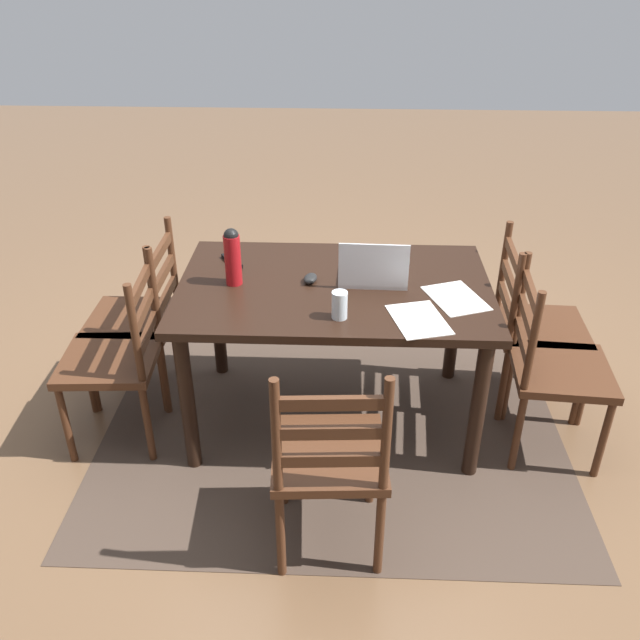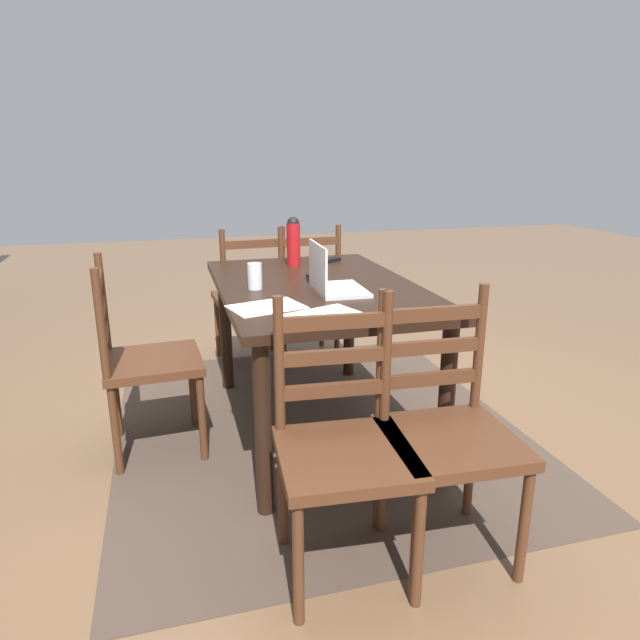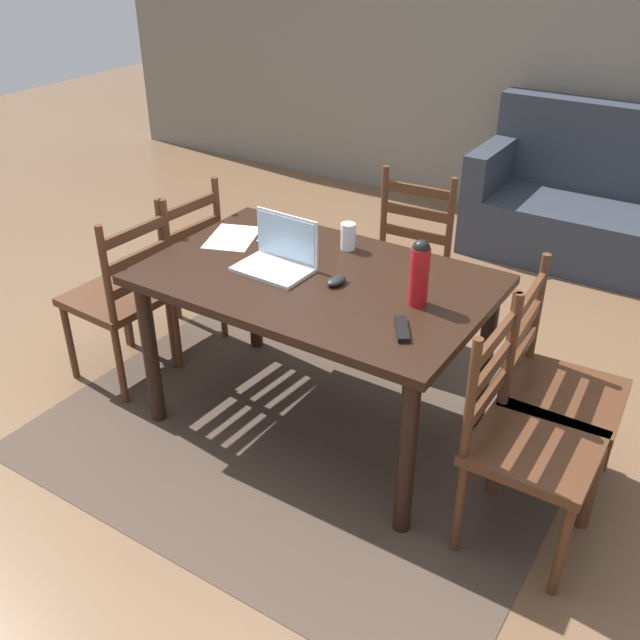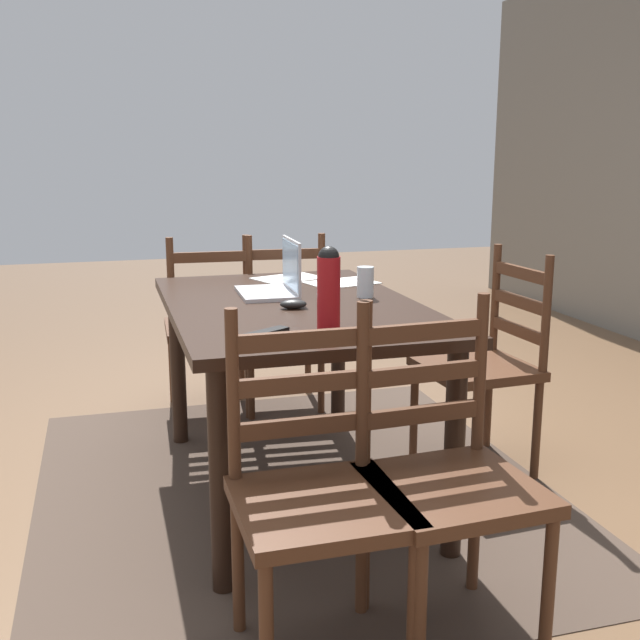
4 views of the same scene
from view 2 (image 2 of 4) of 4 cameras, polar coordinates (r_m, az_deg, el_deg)
name	(u,v)px [view 2 (image 2 of 4)]	position (r m, az deg, el deg)	size (l,w,h in m)	color
ground_plane	(317,427)	(3.05, -0.32, -10.71)	(14.00, 14.00, 0.00)	brown
area_rug	(317,426)	(3.05, -0.32, -10.66)	(2.31, 2.03, 0.01)	#47382D
dining_table	(317,303)	(2.81, -0.34, 1.68)	(1.47, 0.94, 0.78)	black
chair_far_head	(144,360)	(2.78, -17.36, -3.92)	(0.47, 0.47, 0.95)	#4C2B19
chair_left_far	(343,447)	(1.93, 2.36, -12.68)	(0.47, 0.47, 0.95)	#4C2B19
chair_left_near	(446,432)	(2.06, 12.57, -11.02)	(0.46, 0.46, 0.95)	#4C2B19
chair_right_near	(304,295)	(3.86, -1.60, 2.58)	(0.44, 0.44, 0.95)	#4C2B19
chair_right_far	(250,298)	(3.79, -7.11, 2.19)	(0.47, 0.47, 0.95)	#4C2B19
laptop	(330,280)	(2.61, 1.06, 4.09)	(0.33, 0.23, 0.23)	silver
water_bottle	(293,241)	(3.20, -2.70, 8.01)	(0.08, 0.08, 0.28)	#A81419
drinking_glass	(255,276)	(2.68, -6.60, 4.42)	(0.07, 0.07, 0.12)	silver
computer_mouse	(315,275)	(2.89, -0.48, 4.54)	(0.06, 0.10, 0.03)	black
tv_remote	(329,261)	(3.32, 0.89, 6.02)	(0.04, 0.17, 0.02)	black
paper_stack_left	(267,307)	(2.37, -5.41, 1.32)	(0.21, 0.30, 0.00)	white
paper_stack_right	(324,315)	(2.24, 0.43, 0.48)	(0.21, 0.30, 0.00)	white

